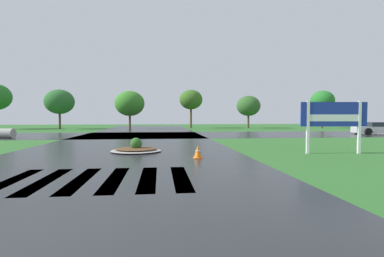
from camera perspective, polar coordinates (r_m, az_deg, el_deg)
asphalt_roadway at (r=13.68m, az=-13.18°, el=-4.90°), size 10.82×80.00×0.01m
asphalt_cross_road at (r=27.52m, az=-9.63°, el=-1.24°), size 90.00×9.74×0.01m
crosswalk_stripes at (r=8.65m, az=-17.42°, el=-9.19°), size 4.95×3.47×0.01m
estate_billboard at (r=15.17m, az=25.34°, el=1.98°), size 3.01×0.40×2.42m
median_island at (r=14.71m, az=-10.59°, el=-3.85°), size 2.41×2.33×0.68m
car_blue_compact at (r=33.05m, az=31.86°, el=-0.02°), size 4.45×2.35×1.16m
drainage_pipe_stack at (r=27.55m, az=-31.99°, el=-0.78°), size 1.51×1.02×0.76m
traffic_cone at (r=12.24m, az=1.12°, el=-4.48°), size 0.36×0.36×0.55m
background_treeline at (r=41.66m, az=-10.88°, el=5.12°), size 48.41×5.80×6.00m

